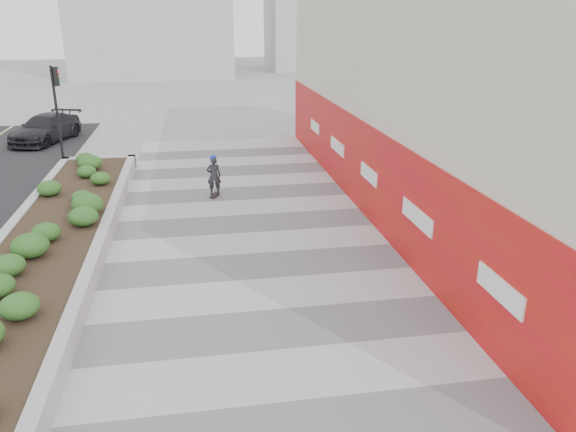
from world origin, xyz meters
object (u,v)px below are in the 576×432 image
at_px(skateboarder, 214,176).
at_px(car_dark, 46,128).
at_px(planter, 53,236).
at_px(traffic_signal_near, 57,100).

bearing_deg(skateboarder, car_dark, 146.04).
bearing_deg(planter, traffic_signal_near, 99.35).
bearing_deg(planter, skateboarder, 42.00).
relative_size(traffic_signal_near, car_dark, 0.88).
bearing_deg(planter, car_dark, 103.08).
bearing_deg(traffic_signal_near, car_dark, 111.32).
bearing_deg(skateboarder, planter, -119.07).
distance_m(traffic_signal_near, skateboarder, 9.19).
bearing_deg(car_dark, skateboarder, -34.35).
xyz_separation_m(traffic_signal_near, skateboarder, (6.40, -6.29, -1.97)).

